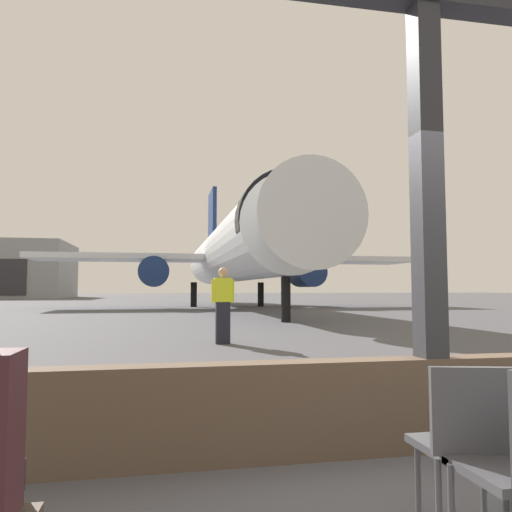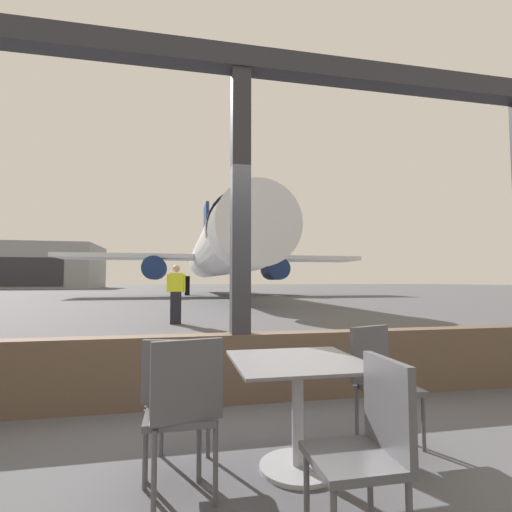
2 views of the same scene
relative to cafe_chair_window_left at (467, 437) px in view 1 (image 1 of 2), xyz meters
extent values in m
plane|color=#4C4C51|center=(0.65, 41.38, -0.53)|extent=(220.00, 220.00, 0.00)
cube|color=brown|center=(0.65, 1.38, -0.18)|extent=(7.61, 0.24, 0.70)
cube|color=#2D2D33|center=(0.65, 1.38, 1.26)|extent=(0.20, 0.20, 3.58)
cube|color=#4C4C51|center=(0.02, 0.08, -0.07)|extent=(0.40, 0.40, 0.04)
cube|color=#4C4C51|center=(-0.02, -0.10, 0.15)|extent=(0.40, 0.14, 0.40)
cylinder|color=#4C4C51|center=(-0.10, 0.28, -0.30)|extent=(0.03, 0.03, 0.46)
cylinder|color=#4C4C51|center=(0.23, 0.20, -0.30)|extent=(0.03, 0.03, 0.46)
cylinder|color=#4C4C51|center=(-0.19, -0.05, -0.30)|extent=(0.03, 0.03, 0.46)
cube|color=#4C4C51|center=(0.02, -0.27, -0.06)|extent=(0.40, 0.40, 0.04)
cylinder|color=#4C4C51|center=(0.15, -0.07, -0.30)|extent=(0.03, 0.03, 0.47)
cylinder|color=silver|center=(3.15, 29.56, 3.10)|extent=(3.82, 29.90, 3.82)
cone|color=silver|center=(3.15, 13.31, 3.10)|extent=(3.63, 2.60, 3.63)
cylinder|color=black|center=(3.15, 15.21, 3.25)|extent=(3.89, 0.90, 3.89)
cube|color=silver|center=(-3.83, 30.87, 2.80)|extent=(12.04, 4.20, 0.36)
cube|color=silver|center=(10.12, 30.87, 2.80)|extent=(12.04, 4.20, 0.36)
cylinder|color=navy|center=(-1.96, 29.47, 1.80)|extent=(1.90, 3.20, 1.90)
cylinder|color=navy|center=(8.25, 29.47, 1.80)|extent=(1.90, 3.20, 1.90)
cube|color=navy|center=(3.15, 43.01, 7.41)|extent=(0.36, 4.40, 5.20)
cylinder|color=black|center=(3.15, 15.51, 0.33)|extent=(0.36, 0.36, 1.72)
cylinder|color=black|center=(0.75, 31.87, 0.33)|extent=(0.44, 0.44, 1.72)
cylinder|color=black|center=(5.55, 31.87, 0.33)|extent=(0.44, 0.44, 1.72)
cube|color=black|center=(-0.08, 8.84, -0.06)|extent=(0.32, 0.20, 0.95)
cube|color=yellow|center=(-0.08, 8.84, 0.69)|extent=(0.40, 0.22, 0.55)
sphere|color=tan|center=(-0.08, 8.84, 1.10)|extent=(0.22, 0.22, 0.22)
cylinder|color=yellow|center=(0.15, 8.92, 0.67)|extent=(0.09, 0.09, 0.52)
cylinder|color=yellow|center=(-0.30, 8.77, 0.67)|extent=(0.09, 0.09, 0.52)
camera|label=1|loc=(-1.45, -2.13, 0.71)|focal=33.76mm
camera|label=2|loc=(0.01, -2.60, 0.73)|focal=26.46mm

